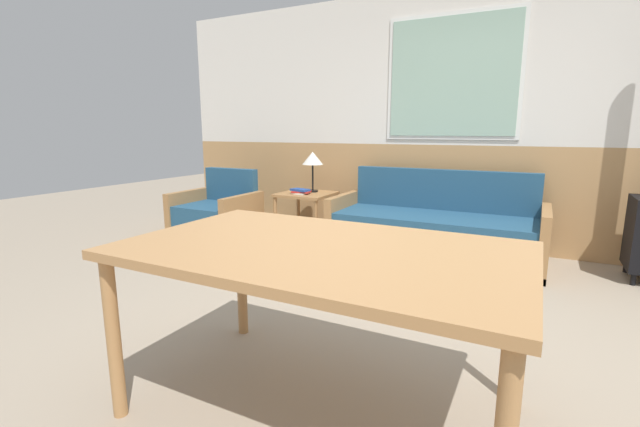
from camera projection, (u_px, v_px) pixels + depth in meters
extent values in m
plane|color=gray|center=(379.00, 356.00, 2.41)|extent=(16.00, 16.00, 0.00)
cube|color=tan|center=(463.00, 197.00, 4.60)|extent=(7.20, 0.06, 1.10)
cube|color=silver|center=(471.00, 65.00, 4.34)|extent=(7.20, 0.06, 1.60)
cube|color=white|center=(452.00, 77.00, 4.41)|extent=(1.36, 0.01, 1.27)
cube|color=#99BCA8|center=(452.00, 77.00, 4.40)|extent=(1.28, 0.02, 1.19)
cube|color=#9E7042|center=(432.00, 254.00, 4.28)|extent=(2.03, 0.80, 0.06)
cube|color=navy|center=(433.00, 234.00, 4.22)|extent=(1.87, 0.72, 0.37)
cube|color=navy|center=(443.00, 190.00, 4.47)|extent=(1.87, 0.10, 0.42)
cube|color=#9E7042|center=(343.00, 220.00, 4.67)|extent=(0.08, 0.80, 0.57)
cube|color=#9E7042|center=(544.00, 241.00, 3.79)|extent=(0.08, 0.80, 0.57)
cube|color=#9E7042|center=(216.00, 237.00, 4.97)|extent=(0.86, 0.72, 0.06)
cube|color=navy|center=(214.00, 220.00, 4.92)|extent=(0.70, 0.64, 0.35)
cube|color=navy|center=(231.00, 185.00, 5.13)|extent=(0.70, 0.10, 0.39)
cube|color=#9E7042|center=(190.00, 213.00, 5.10)|extent=(0.08, 0.72, 0.55)
cube|color=#9E7042|center=(243.00, 219.00, 4.75)|extent=(0.08, 0.72, 0.55)
cube|color=#9E7042|center=(306.00, 194.00, 4.93)|extent=(0.58, 0.58, 0.03)
cylinder|color=#9E7042|center=(275.00, 219.00, 4.87)|extent=(0.04, 0.04, 0.51)
cylinder|color=#9E7042|center=(316.00, 224.00, 4.64)|extent=(0.04, 0.04, 0.51)
cylinder|color=#9E7042|center=(298.00, 211.00, 5.33)|extent=(0.04, 0.04, 0.51)
cylinder|color=#9E7042|center=(336.00, 215.00, 5.09)|extent=(0.04, 0.04, 0.51)
cylinder|color=black|center=(313.00, 191.00, 5.00)|extent=(0.12, 0.12, 0.02)
cylinder|color=black|center=(313.00, 177.00, 4.97)|extent=(0.02, 0.02, 0.30)
cone|color=silver|center=(313.00, 158.00, 4.93)|extent=(0.24, 0.24, 0.15)
cube|color=white|center=(301.00, 193.00, 4.85)|extent=(0.16, 0.17, 0.02)
cube|color=#B22823|center=(301.00, 192.00, 4.84)|extent=(0.22, 0.18, 0.02)
cube|color=#234799|center=(300.00, 190.00, 4.84)|extent=(0.23, 0.16, 0.02)
cube|color=#B27F4C|center=(321.00, 250.00, 1.82)|extent=(1.68, 1.02, 0.04)
cylinder|color=#B27F4C|center=(114.00, 339.00, 1.85)|extent=(0.06, 0.06, 0.73)
cylinder|color=#B27F4C|center=(242.00, 277.00, 2.63)|extent=(0.06, 0.06, 0.73)
cylinder|color=#B27F4C|center=(519.00, 330.00, 1.93)|extent=(0.06, 0.06, 0.73)
cylinder|color=black|center=(633.00, 279.00, 3.51)|extent=(0.04, 0.04, 0.10)
cylinder|color=black|center=(626.00, 267.00, 3.82)|extent=(0.04, 0.04, 0.10)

